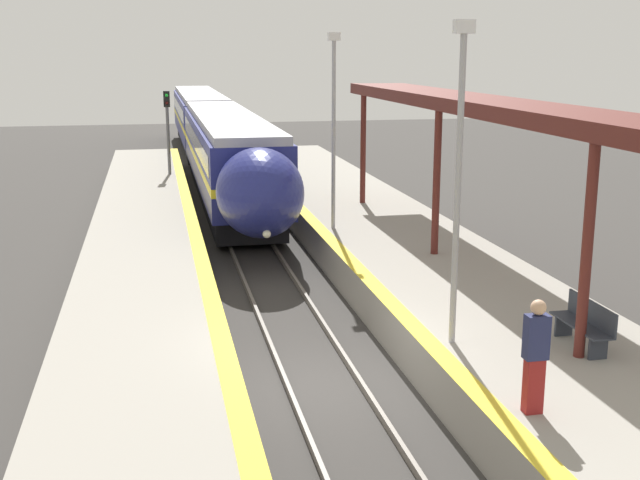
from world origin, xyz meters
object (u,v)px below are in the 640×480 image
at_px(platform_bench, 585,323).
at_px(lamppost_mid, 334,120).
at_px(lamppost_near, 459,167).
at_px(person_waiting, 535,354).
at_px(train, 213,134).
at_px(railway_signal, 168,133).

xyz_separation_m(platform_bench, lamppost_mid, (-2.34, 11.13, 2.91)).
xyz_separation_m(platform_bench, lamppost_near, (-2.34, 0.76, 2.91)).
distance_m(person_waiting, lamppost_near, 3.99).
relative_size(platform_bench, lamppost_mid, 0.28).
xyz_separation_m(lamppost_near, lamppost_mid, (0.00, 10.38, 0.00)).
bearing_deg(train, railway_signal, -112.37).
bearing_deg(lamppost_mid, railway_signal, 110.74).
xyz_separation_m(train, person_waiting, (2.47, -31.97, -0.24)).
bearing_deg(person_waiting, lamppost_mid, 90.43).
xyz_separation_m(train, platform_bench, (4.71, -29.57, -0.72)).
height_order(person_waiting, lamppost_near, lamppost_near).
xyz_separation_m(railway_signal, lamppost_near, (4.77, -22.98, 1.53)).
bearing_deg(railway_signal, lamppost_mid, -69.26).
bearing_deg(railway_signal, train, 67.63).
distance_m(train, lamppost_mid, 18.71).
relative_size(platform_bench, person_waiting, 0.92).
relative_size(train, platform_bench, 24.71).
distance_m(person_waiting, lamppost_mid, 13.76).
bearing_deg(lamppost_mid, person_waiting, -89.57).
relative_size(train, railway_signal, 8.77).
relative_size(train, person_waiting, 22.75).
height_order(train, lamppost_near, lamppost_near).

